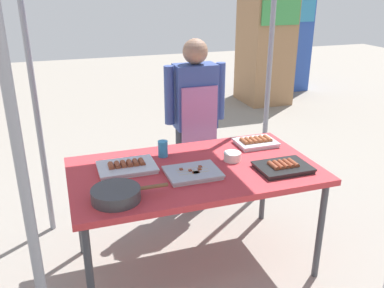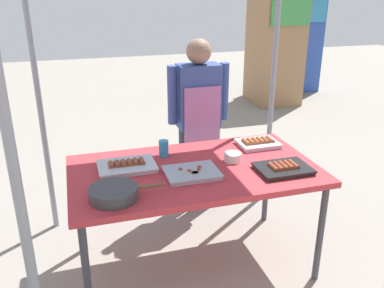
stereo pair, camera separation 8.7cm
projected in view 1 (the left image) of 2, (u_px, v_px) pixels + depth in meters
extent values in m
plane|color=gray|center=(194.00, 263.00, 2.95)|extent=(18.00, 18.00, 0.00)
cube|color=#C63338|center=(194.00, 171.00, 2.68)|extent=(1.60, 0.90, 0.04)
cylinder|color=#3F3F44|center=(90.00, 280.00, 2.26)|extent=(0.04, 0.04, 0.71)
cylinder|color=#3F3F44|center=(320.00, 231.00, 2.70)|extent=(0.04, 0.04, 0.71)
cylinder|color=#3F3F44|center=(79.00, 210.00, 2.94)|extent=(0.04, 0.04, 0.71)
cylinder|color=#3F3F44|center=(264.00, 181.00, 3.38)|extent=(0.04, 0.04, 0.71)
cylinder|color=gray|center=(23.00, 179.00, 1.52)|extent=(0.04, 0.04, 2.39)
cylinder|color=gray|center=(33.00, 85.00, 2.94)|extent=(0.04, 0.04, 2.39)
cylinder|color=gray|center=(269.00, 68.00, 3.50)|extent=(0.04, 0.04, 2.39)
cube|color=black|center=(283.00, 168.00, 2.65)|extent=(0.33, 0.24, 0.02)
cube|color=black|center=(283.00, 166.00, 2.64)|extent=(0.34, 0.25, 0.01)
cylinder|color=brown|center=(273.00, 166.00, 2.62)|extent=(0.03, 0.11, 0.03)
cylinder|color=brown|center=(278.00, 165.00, 2.63)|extent=(0.03, 0.11, 0.03)
cylinder|color=brown|center=(283.00, 165.00, 2.64)|extent=(0.03, 0.11, 0.03)
cylinder|color=brown|center=(288.00, 164.00, 2.65)|extent=(0.03, 0.11, 0.03)
cylinder|color=brown|center=(293.00, 163.00, 2.66)|extent=(0.03, 0.11, 0.03)
cube|color=#ADADB2|center=(193.00, 174.00, 2.57)|extent=(0.32, 0.25, 0.02)
cube|color=#ADADB2|center=(193.00, 172.00, 2.57)|extent=(0.34, 0.26, 0.01)
cylinder|color=tan|center=(195.00, 173.00, 2.53)|extent=(0.20, 0.01, 0.01)
cube|color=brown|center=(194.00, 173.00, 2.53)|extent=(0.02, 0.02, 0.02)
cube|color=brown|center=(197.00, 173.00, 2.54)|extent=(0.02, 0.02, 0.02)
cube|color=brown|center=(198.00, 173.00, 2.54)|extent=(0.02, 0.02, 0.02)
cube|color=brown|center=(195.00, 173.00, 2.53)|extent=(0.02, 0.02, 0.02)
cylinder|color=tan|center=(193.00, 171.00, 2.56)|extent=(0.20, 0.01, 0.01)
cube|color=brown|center=(190.00, 171.00, 2.56)|extent=(0.02, 0.02, 0.02)
cube|color=brown|center=(200.00, 170.00, 2.58)|extent=(0.02, 0.02, 0.02)
cylinder|color=tan|center=(191.00, 169.00, 2.60)|extent=(0.20, 0.01, 0.01)
cube|color=brown|center=(181.00, 170.00, 2.58)|extent=(0.02, 0.02, 0.02)
cube|color=brown|center=(200.00, 167.00, 2.62)|extent=(0.02, 0.02, 0.02)
cube|color=silver|center=(127.00, 168.00, 2.65)|extent=(0.36, 0.25, 0.02)
cube|color=silver|center=(127.00, 166.00, 2.64)|extent=(0.37, 0.27, 0.01)
cylinder|color=brown|center=(111.00, 166.00, 2.61)|extent=(0.04, 0.08, 0.04)
cylinder|color=brown|center=(117.00, 165.00, 2.62)|extent=(0.04, 0.08, 0.04)
cylinder|color=brown|center=(124.00, 165.00, 2.63)|extent=(0.04, 0.08, 0.04)
cylinder|color=brown|center=(130.00, 164.00, 2.65)|extent=(0.04, 0.08, 0.04)
cylinder|color=brown|center=(136.00, 163.00, 2.66)|extent=(0.04, 0.08, 0.04)
cylinder|color=brown|center=(142.00, 162.00, 2.67)|extent=(0.04, 0.08, 0.04)
cube|color=silver|center=(256.00, 144.00, 3.05)|extent=(0.28, 0.22, 0.02)
cube|color=silver|center=(256.00, 142.00, 3.05)|extent=(0.29, 0.23, 0.01)
cylinder|color=#9E512D|center=(244.00, 142.00, 3.02)|extent=(0.04, 0.10, 0.04)
cylinder|color=#9E512D|center=(249.00, 141.00, 3.03)|extent=(0.04, 0.10, 0.04)
cylinder|color=#9E512D|center=(254.00, 140.00, 3.04)|extent=(0.04, 0.10, 0.04)
cylinder|color=#9E512D|center=(258.00, 140.00, 3.05)|extent=(0.04, 0.10, 0.04)
cylinder|color=#9E512D|center=(263.00, 139.00, 3.06)|extent=(0.04, 0.10, 0.04)
cylinder|color=#9E512D|center=(268.00, 139.00, 3.07)|extent=(0.04, 0.10, 0.04)
cylinder|color=#38383A|center=(116.00, 195.00, 2.27)|extent=(0.27, 0.27, 0.07)
cylinder|color=brown|center=(154.00, 186.00, 2.33)|extent=(0.16, 0.02, 0.02)
cylinder|color=#386B33|center=(116.00, 190.00, 2.26)|extent=(0.25, 0.25, 0.01)
cylinder|color=silver|center=(232.00, 156.00, 2.78)|extent=(0.12, 0.12, 0.06)
cylinder|color=#338CBF|center=(163.00, 149.00, 2.84)|extent=(0.07, 0.07, 0.11)
cylinder|color=#333842|center=(183.00, 169.00, 3.56)|extent=(0.12, 0.12, 0.74)
cylinder|color=#333842|center=(207.00, 165.00, 3.63)|extent=(0.12, 0.12, 0.74)
cube|color=#384C8C|center=(195.00, 96.00, 3.36)|extent=(0.34, 0.20, 0.53)
cube|color=#B26B9E|center=(200.00, 116.00, 3.31)|extent=(0.30, 0.02, 0.47)
cylinder|color=#384C8C|center=(169.00, 95.00, 3.29)|extent=(0.08, 0.08, 0.47)
cylinder|color=#384C8C|center=(220.00, 91.00, 3.42)|extent=(0.08, 0.08, 0.47)
sphere|color=#9E7256|center=(195.00, 51.00, 3.23)|extent=(0.20, 0.20, 0.20)
cube|color=#2D51B2|center=(284.00, 41.00, 7.50)|extent=(0.81, 0.63, 1.78)
cube|color=#338CBF|center=(296.00, 11.00, 7.01)|extent=(0.73, 0.03, 0.36)
cube|color=#9E724C|center=(265.00, 46.00, 6.68)|extent=(0.70, 0.80, 1.83)
cube|color=#3F994C|center=(281.00, 13.00, 6.11)|extent=(0.63, 0.03, 0.36)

